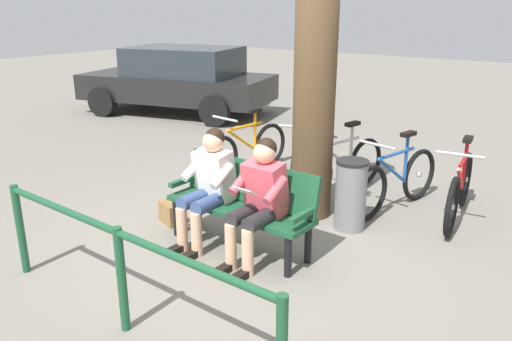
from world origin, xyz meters
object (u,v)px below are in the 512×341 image
Objects in this scene: bicycle_black at (300,157)px; bicycle_purple at (246,150)px; tree_trunk at (315,86)px; bicycle_blue at (460,190)px; parked_car at (179,79)px; handbag at (170,213)px; person_reading at (259,196)px; bench at (243,199)px; litter_bin at (351,195)px; person_companion at (208,182)px; bicycle_silver at (341,168)px; bicycle_green at (395,181)px.

bicycle_black is 0.84m from bicycle_purple.
tree_trunk is at bearing 13.26° from bicycle_black.
bicycle_blue is 7.24m from parked_car.
tree_trunk is 2.04m from bicycle_blue.
bicycle_purple is at bearing -78.90° from handbag.
tree_trunk reaches higher than bicycle_black.
person_reading is at bearing -2.53° from bicycle_black.
litter_bin is (-0.69, -1.02, -0.11)m from bench.
parked_car is at bearing -141.85° from bicycle_black.
tree_trunk reaches higher than person_reading.
person_reading is 0.77× the size of bicycle_black.
litter_bin is (-0.56, 0.12, -1.12)m from tree_trunk.
person_companion reaches higher than bicycle_purple.
bench is 1.04× the size of bicycle_black.
bicycle_silver reaches higher than bench.
person_reading is (-0.32, 0.17, 0.16)m from bench.
bicycle_purple is 0.37× the size of parked_car.
person_reading reaches higher than bicycle_purple.
bicycle_silver is (-1.13, -1.98, 0.24)m from handbag.
person_reading reaches higher than bicycle_blue.
bicycle_green and bicycle_black have the same top height.
bicycle_blue is 1.01× the size of bicycle_silver.
person_reading is at bearing 18.15° from bicycle_silver.
bench is at bearing 9.26° from bicycle_silver.
tree_trunk reaches higher than bicycle_blue.
litter_bin is 6.84m from parked_car.
bicycle_blue is at bearing 145.05° from parked_car.
bicycle_green is 1.06× the size of bicycle_black.
litter_bin is at bearing -147.91° from handbag.
bench is at bearing -177.05° from handbag.
bicycle_green is 2.27m from bicycle_purple.
bicycle_green is (-1.89, -1.88, 0.24)m from handbag.
bicycle_green and bicycle_silver have the same top height.
bicycle_black is at bearing -98.79° from bicycle_blue.
bench is at bearing -8.73° from bicycle_black.
bicycle_purple is (0.82, 0.15, 0.00)m from bicycle_black.
parked_car is at bearing -38.96° from bench.
parked_car is at bearing -31.96° from tree_trunk.
bicycle_blue reaches higher than litter_bin.
bicycle_black is at bearing -85.24° from bicycle_green.
parked_car is at bearing -102.77° from bicycle_silver.
bicycle_black is (-0.44, -2.09, 0.24)m from handbag.
person_companion is at bearing -48.88° from bicycle_blue.
tree_trunk is at bearing -133.93° from handbag.
tree_trunk is 1.80× the size of bicycle_purple.
bicycle_green is (-0.57, -2.00, -0.31)m from person_reading.
bicycle_purple reaches higher than handbag.
bicycle_purple is at bearing -75.95° from bicycle_silver.
bicycle_blue is 1.47m from bicycle_silver.
person_reading is 2.51m from bicycle_blue.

